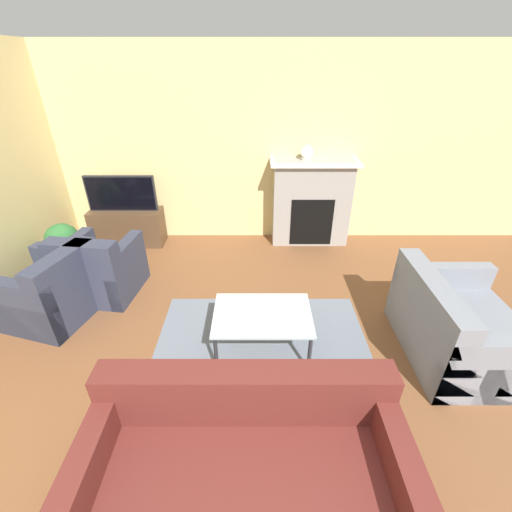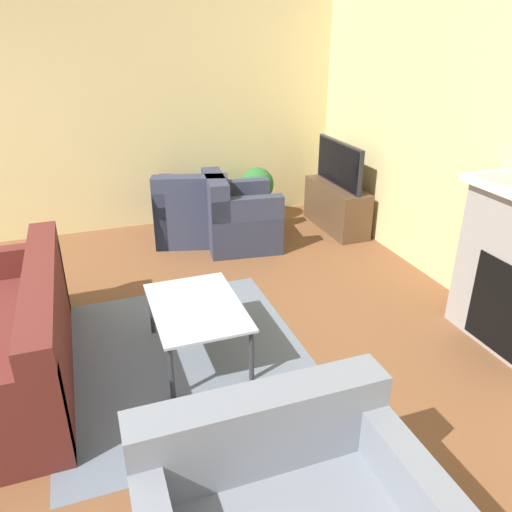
# 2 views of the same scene
# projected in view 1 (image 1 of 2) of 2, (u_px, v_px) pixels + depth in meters

# --- Properties ---
(wall_back) EXTENTS (8.55, 0.06, 2.70)m
(wall_back) POSITION_uv_depth(u_px,v_px,m) (251.00, 149.00, 4.87)
(wall_back) COLOR beige
(wall_back) RESTS_ON ground_plane
(area_rug) EXTENTS (2.11, 1.84, 0.00)m
(area_rug) POSITION_uv_depth(u_px,v_px,m) (262.00, 358.00, 3.27)
(area_rug) COLOR slate
(area_rug) RESTS_ON ground_plane
(fireplace) EXTENTS (1.24, 0.43, 1.26)m
(fireplace) POSITION_uv_depth(u_px,v_px,m) (310.00, 201.00, 5.03)
(fireplace) COLOR #9E9993
(fireplace) RESTS_ON ground_plane
(tv_stand) EXTENTS (1.05, 0.37, 0.54)m
(tv_stand) POSITION_uv_depth(u_px,v_px,m) (127.00, 227.00, 5.15)
(tv_stand) COLOR brown
(tv_stand) RESTS_ON ground_plane
(tv) EXTENTS (0.99, 0.06, 0.52)m
(tv) POSITION_uv_depth(u_px,v_px,m) (120.00, 194.00, 4.88)
(tv) COLOR #232328
(tv) RESTS_ON tv_stand
(couch_sectional) EXTENTS (1.89, 0.90, 0.82)m
(couch_sectional) POSITION_uv_depth(u_px,v_px,m) (245.00, 469.00, 2.11)
(couch_sectional) COLOR #5B231E
(couch_sectional) RESTS_ON ground_plane
(couch_loveseat) EXTENTS (0.98, 1.20, 0.82)m
(couch_loveseat) POSITION_uv_depth(u_px,v_px,m) (457.00, 329.00, 3.20)
(couch_loveseat) COLOR gray
(couch_loveseat) RESTS_ON ground_plane
(armchair_by_window) EXTENTS (1.00, 1.00, 0.82)m
(armchair_by_window) POSITION_uv_depth(u_px,v_px,m) (50.00, 294.00, 3.66)
(armchair_by_window) COLOR #33384C
(armchair_by_window) RESTS_ON ground_plane
(armchair_accent) EXTENTS (0.86, 0.86, 0.82)m
(armchair_accent) POSITION_uv_depth(u_px,v_px,m) (100.00, 272.00, 4.03)
(armchair_accent) COLOR #33384C
(armchair_accent) RESTS_ON ground_plane
(coffee_table) EXTENTS (0.91, 0.64, 0.43)m
(coffee_table) POSITION_uv_depth(u_px,v_px,m) (262.00, 318.00, 3.19)
(coffee_table) COLOR #333338
(coffee_table) RESTS_ON ground_plane
(potted_plant) EXTENTS (0.41, 0.41, 0.70)m
(potted_plant) POSITION_uv_depth(u_px,v_px,m) (63.00, 246.00, 4.36)
(potted_plant) COLOR beige
(potted_plant) RESTS_ON ground_plane
(mantel_clock) EXTENTS (0.17, 0.07, 0.20)m
(mantel_clock) POSITION_uv_depth(u_px,v_px,m) (306.00, 152.00, 4.68)
(mantel_clock) COLOR beige
(mantel_clock) RESTS_ON fireplace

